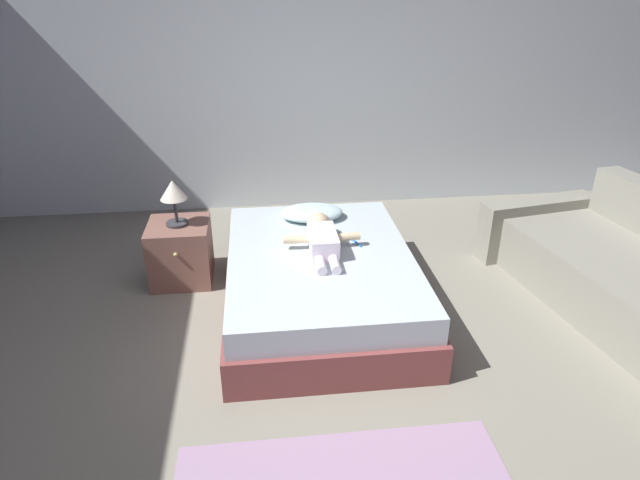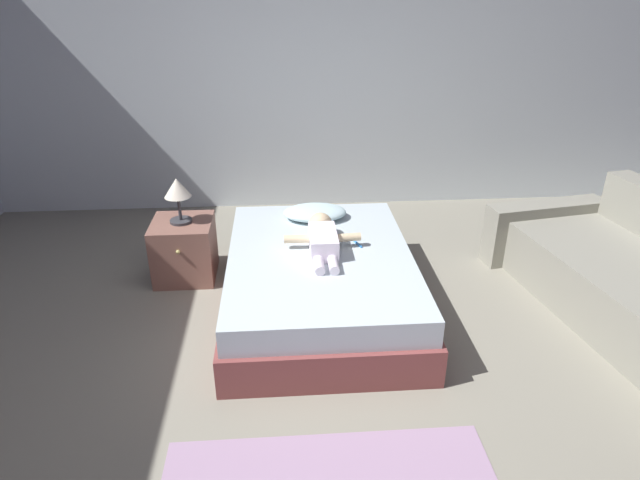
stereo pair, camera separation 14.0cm
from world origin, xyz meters
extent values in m
plane|color=gray|center=(0.00, 0.00, 0.00)|extent=(8.00, 8.00, 0.00)
cube|color=silver|center=(0.00, 3.00, 1.35)|extent=(8.00, 0.12, 2.70)
cube|color=brown|center=(0.04, 1.01, 0.13)|extent=(1.27, 1.78, 0.25)
cube|color=silver|center=(0.04, 1.01, 0.34)|extent=(1.22, 1.71, 0.17)
ellipsoid|color=silver|center=(0.04, 1.60, 0.47)|extent=(0.48, 0.32, 0.10)
cube|color=white|center=(0.06, 1.04, 0.50)|extent=(0.18, 0.36, 0.14)
sphere|color=beige|center=(0.06, 1.30, 0.51)|extent=(0.17, 0.17, 0.17)
cylinder|color=beige|center=(-0.11, 1.10, 0.50)|extent=(0.18, 0.06, 0.06)
cylinder|color=beige|center=(0.23, 1.10, 0.50)|extent=(0.18, 0.07, 0.06)
cylinder|color=white|center=(0.01, 0.79, 0.46)|extent=(0.06, 0.17, 0.06)
cylinder|color=white|center=(0.10, 0.79, 0.46)|extent=(0.06, 0.17, 0.06)
cube|color=#358BEC|center=(0.30, 1.14, 0.43)|extent=(0.06, 0.14, 0.01)
cube|color=white|center=(0.28, 1.21, 0.44)|extent=(0.02, 0.03, 0.01)
cube|color=gray|center=(2.05, 0.68, 0.20)|extent=(1.05, 1.83, 0.40)
cube|color=gray|center=(1.90, 1.64, 0.24)|extent=(1.00, 0.36, 0.48)
cube|color=brown|center=(-0.96, 1.53, 0.23)|extent=(0.44, 0.44, 0.46)
sphere|color=tan|center=(-0.96, 1.30, 0.33)|extent=(0.03, 0.03, 0.03)
cylinder|color=#333338|center=(-0.96, 1.53, 0.47)|extent=(0.16, 0.16, 0.02)
cylinder|color=#333338|center=(-0.96, 1.53, 0.57)|extent=(0.02, 0.02, 0.18)
cone|color=silver|center=(-0.96, 1.53, 0.73)|extent=(0.19, 0.19, 0.14)
camera|label=1|loc=(-0.34, -2.22, 2.11)|focal=30.78mm
camera|label=2|loc=(-0.21, -2.24, 2.11)|focal=30.78mm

